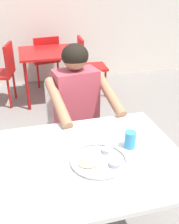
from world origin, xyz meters
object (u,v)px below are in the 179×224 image
object	(u,v)px
table_foreground	(89,168)
diner_foreground	(80,108)
chair_red_left	(3,70)
chair_red_far	(46,57)
drinking_cup	(130,139)
table_background_red	(49,57)
chair_red_right	(88,63)
chair_foreground	(72,121)
thali_tray	(99,160)

from	to	relation	value
table_foreground	diner_foreground	xyz separation A→B (m)	(0.10, 0.66, 0.06)
chair_red_left	chair_red_far	size ratio (longest dim) A/B	1.05
drinking_cup	diner_foreground	bearing A→B (deg)	103.90
table_background_red	chair_red_right	world-z (taller)	chair_red_right
table_foreground	chair_red_right	world-z (taller)	chair_red_right
drinking_cup	chair_foreground	world-z (taller)	drinking_cup
table_foreground	diner_foreground	world-z (taller)	diner_foreground
table_foreground	chair_red_far	xyz separation A→B (m)	(0.09, 3.13, -0.19)
table_foreground	chair_foreground	world-z (taller)	chair_foreground
table_foreground	chair_red_left	bearing A→B (deg)	102.65
diner_foreground	table_background_red	bearing A→B (deg)	90.40
drinking_cup	chair_red_right	distance (m)	2.58
chair_foreground	chair_red_left	world-z (taller)	chair_red_left
chair_foreground	chair_red_far	distance (m)	2.25
chair_red_right	drinking_cup	bearing A→B (deg)	-98.96
thali_tray	table_foreground	bearing A→B (deg)	127.50
diner_foreground	chair_red_left	distance (m)	1.99
table_foreground	drinking_cup	xyz separation A→B (m)	(0.26, 0.03, 0.13)
table_foreground	diner_foreground	distance (m)	0.67
table_background_red	chair_red_right	bearing A→B (deg)	-0.69
thali_tray	drinking_cup	world-z (taller)	drinking_cup
thali_tray	chair_red_far	size ratio (longest dim) A/B	0.38
chair_foreground	chair_red_left	distance (m)	1.76
chair_red_right	chair_red_far	distance (m)	0.81
diner_foreground	table_background_red	world-z (taller)	diner_foreground
thali_tray	chair_red_right	world-z (taller)	chair_red_right
chair_red_far	thali_tray	bearing A→B (deg)	-90.81
diner_foreground	chair_red_left	xyz separation A→B (m)	(-0.67, 1.86, -0.21)
table_foreground	diner_foreground	size ratio (longest dim) A/B	0.88
thali_tray	chair_red_right	bearing A→B (deg)	76.77
table_foreground	chair_red_right	distance (m)	2.65
drinking_cup	diner_foreground	distance (m)	0.65
diner_foreground	chair_red_far	distance (m)	2.49
thali_tray	chair_red_left	size ratio (longest dim) A/B	0.36
table_background_red	chair_red_right	size ratio (longest dim) A/B	0.96
table_foreground	drinking_cup	size ratio (longest dim) A/B	10.31
thali_tray	chair_red_left	xyz separation A→B (m)	(-0.61, 2.57, -0.25)
chair_foreground	chair_red_right	bearing A→B (deg)	71.03
diner_foreground	chair_red_left	size ratio (longest dim) A/B	1.40
table_background_red	chair_red_far	bearing A→B (deg)	90.27
chair_foreground	diner_foreground	xyz separation A→B (m)	(0.03, -0.22, 0.23)
thali_tray	drinking_cup	distance (m)	0.24
drinking_cup	chair_red_left	world-z (taller)	chair_red_left
table_background_red	chair_red_far	world-z (taller)	chair_red_far
drinking_cup	chair_red_right	size ratio (longest dim) A/B	0.12
chair_foreground	table_background_red	xyz separation A→B (m)	(0.01, 1.69, 0.14)
thali_tray	chair_red_right	xyz separation A→B (m)	(0.61, 2.61, -0.25)
diner_foreground	chair_red_right	bearing A→B (deg)	73.79
chair_red_far	table_foreground	bearing A→B (deg)	-91.58
drinking_cup	chair_red_far	distance (m)	3.12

